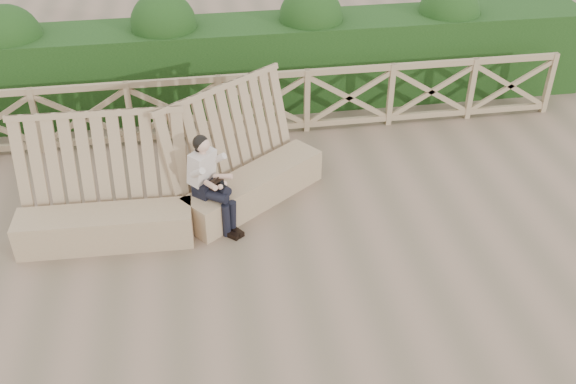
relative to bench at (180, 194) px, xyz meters
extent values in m
plane|color=brown|center=(1.42, -1.32, -0.40)|extent=(60.00, 60.00, 0.00)
cube|color=#8C7050|center=(-0.98, -0.38, -0.17)|extent=(2.23, 0.58, 0.47)
cube|color=#8C7050|center=(-0.97, -0.11, 0.41)|extent=(2.22, 0.53, 1.59)
cube|color=#8C7050|center=(1.02, 0.24, -0.17)|extent=(2.08, 1.71, 0.47)
cube|color=#8C7050|center=(0.86, 0.45, 0.41)|extent=(2.05, 1.67, 1.59)
cube|color=black|center=(0.35, -0.15, 0.17)|extent=(0.39, 0.39, 0.20)
cube|color=beige|center=(0.31, -0.12, 0.47)|extent=(0.43, 0.43, 0.47)
sphere|color=tan|center=(0.35, -0.15, 0.81)|extent=(0.26, 0.26, 0.19)
sphere|color=black|center=(0.32, -0.13, 0.83)|extent=(0.29, 0.29, 0.20)
cylinder|color=black|center=(0.43, -0.34, 0.15)|extent=(0.39, 0.38, 0.13)
cylinder|color=black|center=(0.51, -0.22, 0.21)|extent=(0.39, 0.38, 0.15)
cylinder|color=black|center=(0.56, -0.48, -0.17)|extent=(0.15, 0.15, 0.47)
cylinder|color=black|center=(0.65, -0.41, -0.17)|extent=(0.15, 0.15, 0.47)
cube|color=black|center=(0.62, -0.53, -0.36)|extent=(0.21, 0.20, 0.07)
cube|color=black|center=(0.70, -0.48, -0.36)|extent=(0.21, 0.20, 0.07)
cube|color=black|center=(0.47, -0.25, 0.26)|extent=(0.21, 0.22, 0.13)
cube|color=black|center=(0.57, -0.36, 0.31)|extent=(0.10, 0.10, 0.11)
cube|color=#907253|center=(1.42, 2.18, 0.65)|extent=(10.10, 0.07, 0.10)
cube|color=#907253|center=(1.42, 2.18, -0.28)|extent=(10.10, 0.07, 0.10)
cube|color=black|center=(1.42, 3.38, 0.35)|extent=(12.00, 1.20, 1.50)
camera|label=1|loc=(0.27, -7.22, 4.83)|focal=40.00mm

